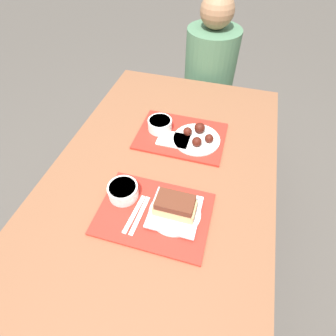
{
  "coord_description": "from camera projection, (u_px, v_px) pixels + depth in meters",
  "views": [
    {
      "loc": [
        0.23,
        -0.66,
        1.61
      ],
      "look_at": [
        0.03,
        0.03,
        0.79
      ],
      "focal_mm": 28.0,
      "sensor_mm": 36.0,
      "label": 1
    }
  ],
  "objects": [
    {
      "name": "tray_near",
      "position": [
        154.0,
        214.0,
        0.98
      ],
      "size": [
        0.42,
        0.3,
        0.01
      ],
      "color": "red",
      "rests_on": "picnic_table"
    },
    {
      "name": "bowl_coleslaw_far",
      "position": [
        160.0,
        124.0,
        1.27
      ],
      "size": [
        0.12,
        0.12,
        0.05
      ],
      "color": "white",
      "rests_on": "tray_far"
    },
    {
      "name": "wings_plate_far",
      "position": [
        197.0,
        137.0,
        1.23
      ],
      "size": [
        0.22,
        0.22,
        0.06
      ],
      "color": "white",
      "rests_on": "tray_far"
    },
    {
      "name": "picnic_bench_far",
      "position": [
        200.0,
        108.0,
        2.02
      ],
      "size": [
        0.91,
        0.28,
        0.46
      ],
      "color": "brown",
      "rests_on": "ground_plane"
    },
    {
      "name": "brisket_sandwich_plate",
      "position": [
        175.0,
        208.0,
        0.95
      ],
      "size": [
        0.19,
        0.19,
        0.09
      ],
      "color": "white",
      "rests_on": "tray_near"
    },
    {
      "name": "tray_far",
      "position": [
        181.0,
        136.0,
        1.27
      ],
      "size": [
        0.42,
        0.3,
        0.01
      ],
      "color": "red",
      "rests_on": "picnic_table"
    },
    {
      "name": "napkin_far",
      "position": [
        173.0,
        140.0,
        1.24
      ],
      "size": [
        0.15,
        0.1,
        0.01
      ],
      "color": "white",
      "rests_on": "tray_far"
    },
    {
      "name": "condiment_packet",
      "position": [
        165.0,
        199.0,
        1.02
      ],
      "size": [
        0.04,
        0.03,
        0.01
      ],
      "color": "#A59E93",
      "rests_on": "tray_near"
    },
    {
      "name": "picnic_table",
      "position": [
        160.0,
        190.0,
        1.17
      ],
      "size": [
        0.95,
        1.6,
        0.75
      ],
      "color": "brown",
      "rests_on": "ground_plane"
    },
    {
      "name": "person_seated_across",
      "position": [
        211.0,
        63.0,
        1.74
      ],
      "size": [
        0.34,
        0.34,
        0.72
      ],
      "color": "#477051",
      "rests_on": "picnic_bench_far"
    },
    {
      "name": "plastic_fork_near",
      "position": [
        134.0,
        214.0,
        0.97
      ],
      "size": [
        0.03,
        0.17,
        0.0
      ],
      "color": "white",
      "rests_on": "tray_near"
    },
    {
      "name": "bowl_coleslaw_near",
      "position": [
        123.0,
        191.0,
        1.01
      ],
      "size": [
        0.12,
        0.12,
        0.05
      ],
      "color": "white",
      "rests_on": "tray_near"
    },
    {
      "name": "ground_plane",
      "position": [
        162.0,
        251.0,
        1.67
      ],
      "size": [
        12.0,
        12.0,
        0.0
      ],
      "primitive_type": "plane",
      "color": "#4C4742"
    },
    {
      "name": "plastic_knife_near",
      "position": [
        140.0,
        215.0,
        0.97
      ],
      "size": [
        0.02,
        0.17,
        0.0
      ],
      "color": "white",
      "rests_on": "tray_near"
    }
  ]
}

